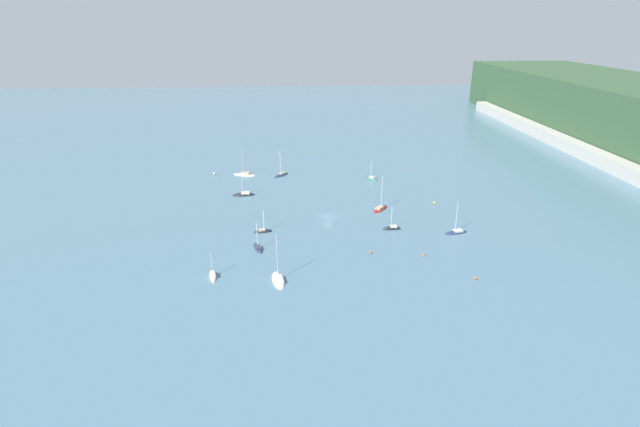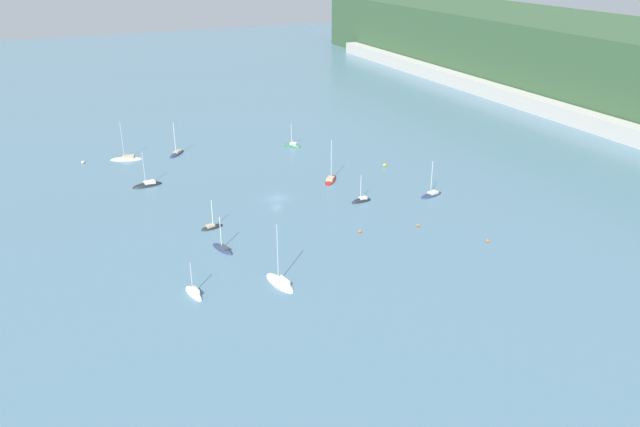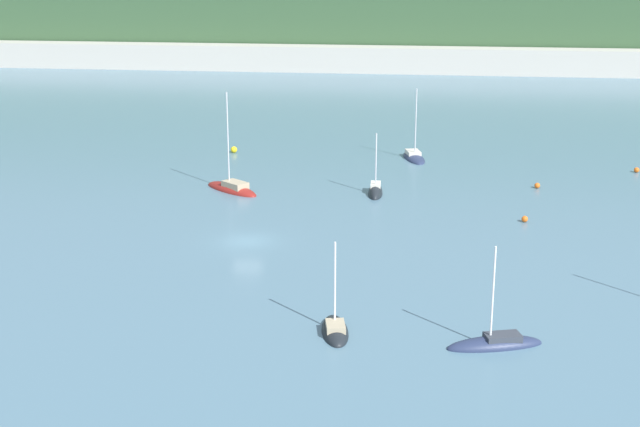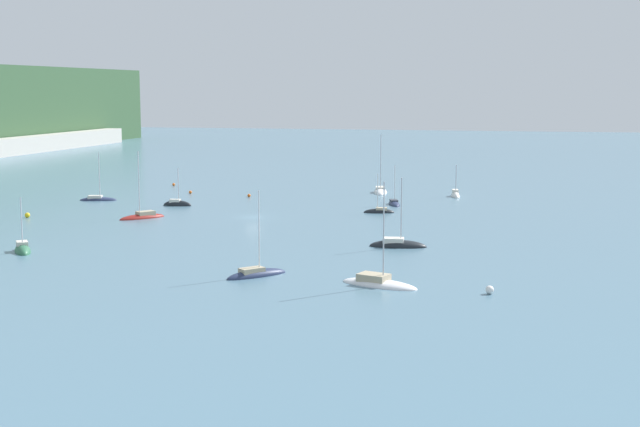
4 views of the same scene
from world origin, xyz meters
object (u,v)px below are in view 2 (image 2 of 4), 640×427
sailboat_8 (280,283)px  mooring_buoy_2 (385,165)px  sailboat_1 (177,154)px  mooring_buoy_4 (360,231)px  sailboat_6 (127,159)px  sailboat_3 (148,185)px  sailboat_4 (223,249)px  mooring_buoy_3 (83,162)px  sailboat_7 (361,201)px  sailboat_0 (194,294)px  sailboat_5 (293,146)px  sailboat_9 (431,195)px  sailboat_10 (331,180)px  sailboat_2 (212,228)px  mooring_buoy_0 (418,225)px  mooring_buoy_1 (487,241)px

sailboat_8 → mooring_buoy_2: sailboat_8 is taller
sailboat_1 → mooring_buoy_4: bearing=59.6°
sailboat_6 → mooring_buoy_2: sailboat_6 is taller
sailboat_3 → sailboat_6: (-22.69, -1.46, 0.04)m
sailboat_4 → mooring_buoy_3: 67.84m
sailboat_4 → sailboat_7: bearing=-91.3°
sailboat_3 → mooring_buoy_4: 57.13m
sailboat_6 → sailboat_3: bearing=112.2°
sailboat_8 → mooring_buoy_4: sailboat_8 is taller
sailboat_0 → sailboat_5: 83.88m
sailboat_1 → mooring_buoy_4: sailboat_1 is taller
sailboat_1 → sailboat_9: size_ratio=1.08×
sailboat_9 → mooring_buoy_4: (10.91, -24.99, 0.20)m
sailboat_5 → mooring_buoy_4: 60.60m
sailboat_1 → mooring_buoy_2: (33.35, 47.86, 0.31)m
sailboat_5 → sailboat_3: bearing=71.5°
mooring_buoy_2 → mooring_buoy_3: 81.12m
sailboat_9 → sailboat_0: bearing=4.0°
sailboat_1 → sailboat_7: bearing=71.4°
sailboat_10 → mooring_buoy_2: sailboat_10 is taller
sailboat_2 → sailboat_8: (27.44, 4.45, 0.02)m
mooring_buoy_4 → sailboat_2: bearing=-119.1°
sailboat_5 → sailboat_10: sailboat_10 is taller
sailboat_2 → mooring_buoy_3: size_ratio=8.32×
sailboat_2 → mooring_buoy_3: bearing=99.6°
sailboat_4 → mooring_buoy_4: (4.48, 27.85, 0.22)m
mooring_buoy_0 → mooring_buoy_2: 38.09m
sailboat_1 → mooring_buoy_1: bearing=69.1°
mooring_buoy_2 → mooring_buoy_4: 41.93m
sailboat_7 → sailboat_9: 17.16m
sailboat_5 → sailboat_9: bearing=160.9°
sailboat_0 → sailboat_10: (-39.39, 44.87, 0.02)m
sailboat_6 → sailboat_10: sailboat_6 is taller
sailboat_4 → sailboat_8: size_ratio=0.62×
sailboat_6 → sailboat_9: (57.25, 61.04, -0.03)m
mooring_buoy_3 → sailboat_9: bearing=51.0°
mooring_buoy_3 → mooring_buoy_4: size_ratio=1.40×
sailboat_1 → sailboat_8: sailboat_8 is taller
sailboat_9 → mooring_buoy_2: size_ratio=11.42×
sailboat_6 → sailboat_7: bearing=148.1°
mooring_buoy_0 → sailboat_2: bearing=-113.8°
mooring_buoy_0 → mooring_buoy_1: bearing=35.1°
sailboat_2 → sailboat_8: size_ratio=0.58×
sailboat_4 → sailboat_2: bearing=-21.4°
sailboat_2 → sailboat_10: size_ratio=0.63×
sailboat_0 → mooring_buoy_2: sailboat_0 is taller
sailboat_5 → sailboat_0: bearing=109.6°
mooring_buoy_3 → mooring_buoy_2: bearing=63.6°
sailboat_0 → sailboat_10: bearing=-59.9°
mooring_buoy_0 → sailboat_7: bearing=-165.6°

